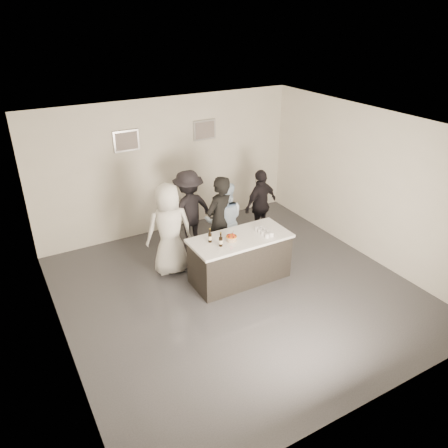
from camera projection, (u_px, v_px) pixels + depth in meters
The scene contains 19 objects.
floor at pixel (237, 291), 7.98m from camera, with size 6.00×6.00×0.00m, color #3D3D42.
ceiling at pixel (240, 128), 6.64m from camera, with size 6.00×6.00×0.00m, color white.
wall_back at pixel (168, 166), 9.65m from camera, with size 6.00×0.04×3.00m, color silver.
wall_front at pixel (375, 316), 4.98m from camera, with size 6.00×0.04×3.00m, color silver.
wall_left at pixel (52, 263), 5.99m from camera, with size 0.04×6.00×3.00m, color silver.
wall_right at pixel (368, 185), 8.63m from camera, with size 0.04×6.00×3.00m, color silver.
picture_left at pixel (126, 141), 8.92m from camera, with size 0.54×0.04×0.44m, color #B2B2B7.
picture_right at pixel (205, 130), 9.71m from camera, with size 0.54×0.04×0.44m, color #B2B2B7.
bar_counter at pixel (240, 258), 8.14m from camera, with size 1.86×0.86×0.90m, color white.
cake at pixel (231, 239), 7.81m from camera, with size 0.20×0.20×0.08m, color orange.
beer_bottle_a at pixel (210, 236), 7.72m from camera, with size 0.07×0.07×0.26m, color black.
beer_bottle_b at pixel (221, 240), 7.58m from camera, with size 0.07×0.07×0.26m, color black.
tumbler_cluster at pixel (264, 231), 8.05m from camera, with size 0.19×0.40×0.08m, color #C26E12.
candles at pixel (231, 248), 7.57m from camera, with size 0.24×0.08×0.01m, color pink.
person_main_black at pixel (220, 221), 8.47m from camera, with size 0.67×0.44×1.85m, color black.
person_main_blue at pixel (224, 221), 8.70m from camera, with size 0.80×0.62×1.64m, color silver.
person_guest_left at pixel (169, 229), 8.20m from camera, with size 0.89×0.58×1.81m, color silver.
person_guest_right at pixel (261, 204), 9.52m from camera, with size 0.93×0.39×1.59m, color black.
person_guest_back at pixel (189, 210), 9.08m from camera, with size 1.11×0.64×1.72m, color black.
Camera 1 is at (-3.46, -5.62, 4.66)m, focal length 35.00 mm.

